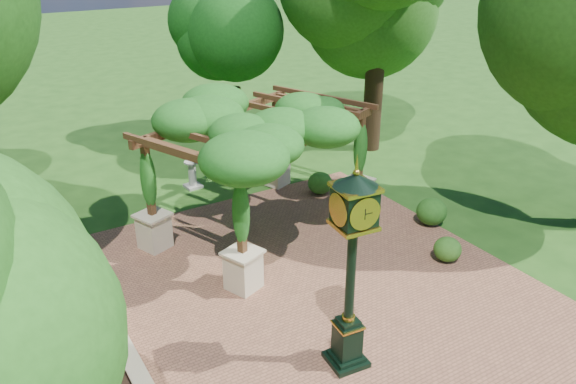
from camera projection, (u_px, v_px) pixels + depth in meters
ground at (346, 321)px, 12.56m from camera, size 120.00×120.00×0.00m
brick_plaza at (321, 298)px, 13.32m from camera, size 10.00×12.00×0.04m
border_wall at (137, 378)px, 10.67m from camera, size 0.35×5.00×0.40m
pedestal_clock at (352, 256)px, 10.27m from camera, size 0.91×0.91×4.20m
pergola at (261, 124)px, 15.18m from camera, size 7.20×5.85×3.91m
sundial at (192, 176)px, 19.00m from camera, size 0.57×0.57×0.95m
shrub_front at (447, 249)px, 14.69m from camera, size 0.92×0.92×0.65m
shrub_mid at (432, 211)px, 16.52m from camera, size 0.95×0.95×0.80m
shrub_back at (320, 183)px, 18.49m from camera, size 1.08×1.08×0.73m
tree_north at (232, 45)px, 22.15m from camera, size 3.57×3.57×5.65m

